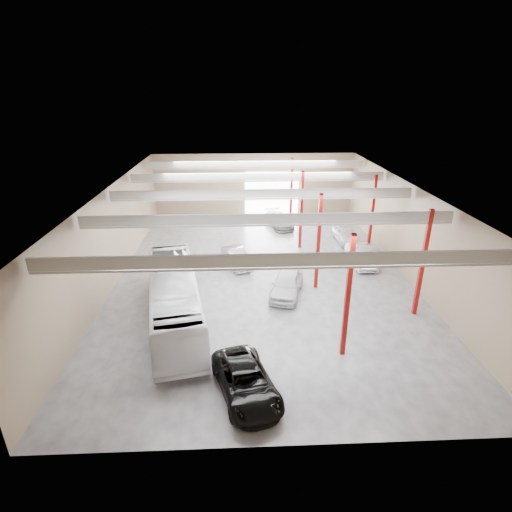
{
  "coord_description": "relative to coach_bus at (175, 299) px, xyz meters",
  "views": [
    {
      "loc": [
        -1.76,
        -27.94,
        13.46
      ],
      "look_at": [
        -0.54,
        -1.16,
        2.2
      ],
      "focal_mm": 28.0,
      "sensor_mm": 36.0,
      "label": 1
    }
  ],
  "objects": [
    {
      "name": "car_row_a",
      "position": [
        7.29,
        3.36,
        -0.84
      ],
      "size": [
        3.18,
        5.12,
        1.62
      ],
      "primitive_type": "imported",
      "rotation": [
        0.0,
        0.0,
        -0.28
      ],
      "color": "silver",
      "rests_on": "ground"
    },
    {
      "name": "depot_shell",
      "position": [
        5.88,
        6.84,
        3.32
      ],
      "size": [
        22.12,
        32.12,
        7.06
      ],
      "color": "#45454A",
      "rests_on": "ground"
    },
    {
      "name": "car_row_c",
      "position": [
        8.24,
        18.36,
        -0.95
      ],
      "size": [
        3.1,
        5.2,
        1.41
      ],
      "primitive_type": "imported",
      "rotation": [
        0.0,
        0.0,
        0.25
      ],
      "color": "gray",
      "rests_on": "ground"
    },
    {
      "name": "car_row_b",
      "position": [
        3.74,
        8.56,
        -0.96
      ],
      "size": [
        2.78,
        4.45,
        1.38
      ],
      "primitive_type": "imported",
      "rotation": [
        0.0,
        0.0,
        0.34
      ],
      "color": "#ADAEB2",
      "rests_on": "ground"
    },
    {
      "name": "coach_bus",
      "position": [
        0.0,
        0.0,
        0.0
      ],
      "size": [
        5.02,
        12.18,
        3.31
      ],
      "primitive_type": "imported",
      "rotation": [
        0.0,
        0.0,
        0.19
      ],
      "color": "white",
      "rests_on": "ground"
    },
    {
      "name": "black_sedan",
      "position": [
        4.2,
        -6.56,
        -0.93
      ],
      "size": [
        3.73,
        5.67,
        1.45
      ],
      "primitive_type": "imported",
      "rotation": [
        0.0,
        0.0,
        0.28
      ],
      "color": "black",
      "rests_on": "ground"
    },
    {
      "name": "car_right_near",
      "position": [
        14.04,
        8.36,
        -0.89
      ],
      "size": [
        1.63,
        4.65,
        1.53
      ],
      "primitive_type": "imported",
      "rotation": [
        0.0,
        0.0,
        -0.0
      ],
      "color": "silver",
      "rests_on": "ground"
    },
    {
      "name": "car_right_far",
      "position": [
        14.04,
        13.56,
        -0.93
      ],
      "size": [
        1.99,
        4.37,
        1.45
      ],
      "primitive_type": "imported",
      "rotation": [
        0.0,
        0.0,
        0.07
      ],
      "color": "silver",
      "rests_on": "ground"
    }
  ]
}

